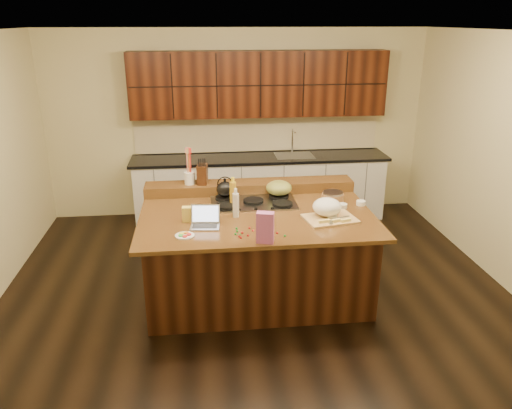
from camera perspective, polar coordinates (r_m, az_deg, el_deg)
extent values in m
cube|color=black|center=(5.56, 0.06, -9.93)|extent=(5.50, 5.00, 0.01)
cube|color=silver|center=(4.80, 0.07, 19.22)|extent=(5.50, 5.00, 0.01)
cube|color=beige|center=(7.44, -2.15, 9.14)|extent=(5.50, 0.01, 2.70)
cube|color=beige|center=(2.75, 6.12, -11.79)|extent=(5.50, 0.01, 2.70)
cube|color=black|center=(5.35, 0.06, -5.81)|extent=(2.22, 1.42, 0.88)
cube|color=black|center=(5.16, 0.06, -1.23)|extent=(2.40, 1.60, 0.04)
cube|color=black|center=(5.79, -0.72, 2.05)|extent=(2.40, 0.30, 0.12)
cube|color=gray|center=(5.43, -0.30, 0.18)|extent=(0.92, 0.52, 0.02)
cylinder|color=black|center=(5.53, -3.54, 0.74)|extent=(0.22, 0.22, 0.03)
cylinder|color=black|center=(5.58, 2.62, 0.97)|extent=(0.22, 0.22, 0.03)
cylinder|color=black|center=(5.28, -3.38, -0.21)|extent=(0.22, 0.22, 0.03)
cylinder|color=black|center=(5.34, 3.05, 0.05)|extent=(0.22, 0.22, 0.03)
cylinder|color=black|center=(5.42, -0.30, 0.40)|extent=(0.22, 0.22, 0.03)
cube|color=silver|center=(7.38, 0.47, 1.82)|extent=(3.60, 0.62, 0.90)
cube|color=black|center=(7.24, 0.48, 5.35)|extent=(3.70, 0.66, 0.04)
cube|color=gray|center=(7.31, 4.39, 5.56)|extent=(0.55, 0.42, 0.01)
cylinder|color=gray|center=(7.44, 4.17, 7.29)|extent=(0.02, 0.02, 0.36)
cube|color=black|center=(7.19, 0.36, 13.61)|extent=(3.60, 0.34, 0.90)
cube|color=beige|center=(7.47, 0.20, 8.04)|extent=(3.60, 0.03, 0.50)
ellipsoid|color=black|center=(5.49, -3.56, 1.76)|extent=(0.22, 0.22, 0.17)
ellipsoid|color=olive|center=(5.55, 2.64, 1.91)|extent=(0.37, 0.37, 0.16)
cube|color=#B7B7BC|center=(4.84, -5.86, -2.53)|extent=(0.30, 0.22, 0.01)
cube|color=black|center=(4.84, -5.86, -2.44)|extent=(0.25, 0.14, 0.00)
cube|color=#B7B7BC|center=(4.89, -5.80, -1.03)|extent=(0.28, 0.09, 0.18)
cube|color=silver|center=(4.89, -5.81, -1.06)|extent=(0.26, 0.07, 0.15)
cylinder|color=#BA8E20|center=(5.32, -2.65, 1.20)|extent=(0.09, 0.09, 0.27)
cylinder|color=silver|center=(5.03, -2.32, -0.08)|extent=(0.08, 0.08, 0.25)
cube|color=tan|center=(5.04, 8.45, -1.62)|extent=(0.56, 0.45, 0.02)
ellipsoid|color=white|center=(5.07, 8.11, -0.27)|extent=(0.29, 0.29, 0.18)
cube|color=#EDD872|center=(4.91, 7.78, -1.91)|extent=(0.11, 0.03, 0.03)
cube|color=#EDD872|center=(4.93, 9.01, -1.85)|extent=(0.11, 0.03, 0.03)
cube|color=#EDD872|center=(4.96, 10.23, -1.79)|extent=(0.11, 0.03, 0.03)
cylinder|color=gray|center=(5.05, 9.71, -1.47)|extent=(0.19, 0.08, 0.01)
cylinder|color=white|center=(5.05, 8.70, -1.47)|extent=(0.10, 0.10, 0.04)
cylinder|color=white|center=(5.50, 11.90, 0.18)|extent=(0.12, 0.12, 0.04)
cylinder|color=white|center=(5.38, 9.84, -0.15)|extent=(0.13, 0.13, 0.04)
cylinder|color=#996B3F|center=(5.54, 8.76, 0.79)|extent=(0.32, 0.32, 0.09)
cone|color=silver|center=(4.90, 8.58, -2.03)|extent=(0.10, 0.10, 0.07)
cube|color=#B9579C|center=(4.45, 1.05, -2.66)|extent=(0.17, 0.12, 0.29)
cylinder|color=white|center=(4.67, -8.15, -3.54)|extent=(0.21, 0.21, 0.01)
cube|color=#DEC44E|center=(4.98, -7.81, -1.09)|extent=(0.11, 0.08, 0.15)
cylinder|color=white|center=(5.73, -7.58, 3.03)|extent=(0.13, 0.13, 0.14)
cube|color=black|center=(5.71, -6.15, 3.46)|extent=(0.13, 0.19, 0.22)
ellipsoid|color=red|center=(4.58, -1.74, -3.80)|extent=(0.02, 0.02, 0.02)
ellipsoid|color=#198C26|center=(4.63, 1.82, -3.47)|extent=(0.02, 0.02, 0.02)
ellipsoid|color=red|center=(4.78, -0.75, -2.69)|extent=(0.02, 0.02, 0.02)
ellipsoid|color=#198C26|center=(4.78, -2.24, -2.73)|extent=(0.02, 0.02, 0.02)
ellipsoid|color=red|center=(4.61, -1.93, -3.64)|extent=(0.02, 0.02, 0.02)
ellipsoid|color=#198C26|center=(4.65, -2.36, -3.39)|extent=(0.02, 0.02, 0.02)
ellipsoid|color=red|center=(4.62, 0.83, -3.53)|extent=(0.02, 0.02, 0.02)
ellipsoid|color=#198C26|center=(4.63, -1.86, -3.49)|extent=(0.02, 0.02, 0.02)
ellipsoid|color=red|center=(4.72, -0.34, -2.99)|extent=(0.02, 0.02, 0.02)
ellipsoid|color=#198C26|center=(4.72, -2.17, -3.03)|extent=(0.02, 0.02, 0.02)
ellipsoid|color=red|center=(4.68, -1.58, -3.22)|extent=(0.02, 0.02, 0.02)
ellipsoid|color=#198C26|center=(4.75, 0.24, -2.84)|extent=(0.02, 0.02, 0.02)
ellipsoid|color=red|center=(4.62, -0.92, -3.55)|extent=(0.02, 0.02, 0.02)
ellipsoid|color=#198C26|center=(4.62, 3.32, -3.59)|extent=(0.02, 0.02, 0.02)
ellipsoid|color=red|center=(4.68, 2.43, -3.26)|extent=(0.02, 0.02, 0.02)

